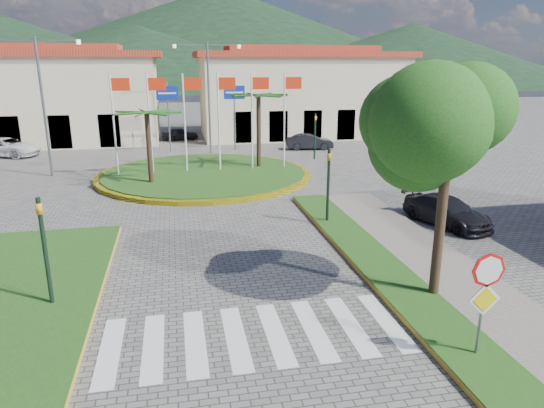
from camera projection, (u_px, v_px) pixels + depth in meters
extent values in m
cube|color=gray|center=(518.00, 351.00, 11.35)|extent=(4.00, 28.00, 0.15)
cube|color=#234914|center=(472.00, 356.00, 11.12)|extent=(1.60, 28.00, 0.18)
cube|color=silver|center=(252.00, 336.00, 12.12)|extent=(8.00, 3.00, 0.01)
cylinder|color=yellow|center=(204.00, 175.00, 29.03)|extent=(12.70, 12.70, 0.24)
cylinder|color=#234914|center=(204.00, 174.00, 29.02)|extent=(12.00, 12.00, 0.30)
cylinder|color=black|center=(149.00, 151.00, 26.04)|extent=(0.28, 0.28, 4.05)
cylinder|color=black|center=(259.00, 134.00, 30.01)|extent=(0.28, 0.28, 4.68)
cylinder|color=silver|center=(114.00, 128.00, 27.74)|extent=(0.10, 0.10, 6.00)
cube|color=red|center=(120.00, 84.00, 27.18)|extent=(1.00, 0.03, 0.70)
cylinder|color=silver|center=(150.00, 127.00, 28.12)|extent=(0.10, 0.10, 6.00)
cube|color=red|center=(157.00, 84.00, 27.55)|extent=(1.00, 0.03, 0.70)
cylinder|color=silver|center=(185.00, 126.00, 28.50)|extent=(0.10, 0.10, 6.00)
cube|color=red|center=(192.00, 84.00, 27.93)|extent=(1.00, 0.03, 0.70)
cylinder|color=silver|center=(219.00, 125.00, 28.88)|extent=(0.10, 0.10, 6.00)
cube|color=red|center=(227.00, 84.00, 28.31)|extent=(1.00, 0.03, 0.70)
cylinder|color=silver|center=(252.00, 124.00, 29.26)|extent=(0.10, 0.10, 6.00)
cube|color=red|center=(261.00, 83.00, 28.69)|extent=(1.00, 0.03, 0.70)
cylinder|color=silver|center=(284.00, 123.00, 29.63)|extent=(0.10, 0.10, 6.00)
cube|color=red|center=(293.00, 83.00, 29.06)|extent=(1.00, 0.03, 0.70)
cylinder|color=slate|center=(482.00, 310.00, 10.81)|extent=(0.07, 0.07, 2.50)
cylinder|color=red|center=(489.00, 270.00, 10.48)|extent=(0.80, 0.03, 0.80)
cube|color=yellow|center=(485.00, 300.00, 10.67)|extent=(0.78, 0.03, 0.78)
cylinder|color=black|center=(440.00, 226.00, 13.48)|extent=(0.28, 0.28, 4.40)
ellipsoid|color=#194D14|center=(451.00, 117.00, 12.64)|extent=(3.60, 3.60, 3.20)
cylinder|color=black|center=(46.00, 255.00, 13.04)|extent=(0.12, 0.12, 3.20)
imported|color=orange|center=(41.00, 219.00, 12.76)|extent=(0.15, 0.18, 0.90)
cylinder|color=black|center=(328.00, 188.00, 20.05)|extent=(0.12, 0.12, 3.20)
imported|color=orange|center=(329.00, 164.00, 19.77)|extent=(0.15, 0.18, 0.90)
cylinder|color=black|center=(315.00, 137.00, 33.89)|extent=(0.12, 0.12, 3.20)
imported|color=orange|center=(315.00, 122.00, 33.61)|extent=(0.18, 0.15, 0.90)
cylinder|color=slate|center=(169.00, 118.00, 36.42)|extent=(0.12, 0.12, 5.20)
cube|color=#0E279A|center=(167.00, 93.00, 35.86)|extent=(1.60, 0.05, 1.00)
cylinder|color=slate|center=(235.00, 116.00, 37.37)|extent=(0.12, 0.12, 5.20)
cube|color=#0E279A|center=(234.00, 92.00, 36.81)|extent=(1.60, 0.05, 1.00)
cylinder|color=slate|center=(209.00, 99.00, 35.66)|extent=(0.16, 0.16, 8.00)
cube|color=slate|center=(190.00, 45.00, 34.36)|extent=(2.40, 0.08, 0.08)
cube|color=slate|center=(224.00, 45.00, 34.82)|extent=(2.40, 0.08, 0.08)
cylinder|color=slate|center=(44.00, 109.00, 28.12)|extent=(0.16, 0.16, 8.00)
cube|color=slate|center=(12.00, 40.00, 26.83)|extent=(2.40, 0.08, 0.08)
cube|color=slate|center=(58.00, 40.00, 27.28)|extent=(2.40, 0.08, 0.08)
cube|color=beige|center=(22.00, 101.00, 40.49)|extent=(22.00, 9.00, 7.00)
cube|color=maroon|center=(15.00, 54.00, 39.44)|extent=(23.32, 9.54, 0.50)
cube|color=maroon|center=(14.00, 48.00, 39.30)|extent=(16.50, 4.95, 0.60)
cube|color=beige|center=(300.00, 97.00, 45.03)|extent=(18.00, 9.00, 7.00)
cube|color=maroon|center=(301.00, 55.00, 43.97)|extent=(19.08, 9.54, 0.50)
cube|color=maroon|center=(301.00, 49.00, 43.83)|extent=(13.50, 4.95, 0.60)
cone|color=black|center=(221.00, 36.00, 157.57)|extent=(180.00, 180.00, 30.00)
cone|color=black|center=(412.00, 54.00, 146.11)|extent=(120.00, 120.00, 18.00)
cone|color=black|center=(138.00, 57.00, 126.57)|extent=(110.00, 110.00, 16.00)
imported|color=silver|center=(6.00, 147.00, 35.13)|extent=(5.28, 3.66, 1.34)
imported|color=black|center=(180.00, 134.00, 42.71)|extent=(3.24, 1.63, 1.06)
imported|color=black|center=(310.00, 142.00, 38.07)|extent=(3.79, 1.69, 1.21)
imported|color=black|center=(447.00, 211.00, 20.31)|extent=(2.82, 4.37, 1.18)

